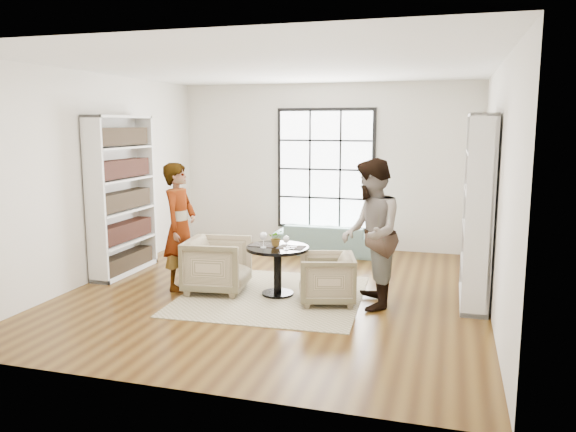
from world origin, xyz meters
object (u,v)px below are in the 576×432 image
(pedestal_table, at_px, (278,260))
(person_right, at_px, (371,234))
(armchair_left, at_px, (217,265))
(flower_centerpiece, at_px, (276,238))
(sofa, at_px, (327,238))
(wine_glass_right, at_px, (286,240))
(wine_glass_left, at_px, (263,236))
(person_left, at_px, (180,226))
(armchair_right, at_px, (327,278))

(pedestal_table, relative_size, person_right, 0.45)
(armchair_left, relative_size, flower_centerpiece, 3.68)
(pedestal_table, distance_m, sofa, 2.63)
(wine_glass_right, distance_m, flower_centerpiece, 0.26)
(wine_glass_right, bearing_deg, wine_glass_left, 174.82)
(armchair_left, distance_m, wine_glass_right, 1.10)
(person_left, height_order, flower_centerpiece, person_left)
(wine_glass_right, bearing_deg, sofa, 91.35)
(wine_glass_right, bearing_deg, person_left, 176.80)
(pedestal_table, relative_size, flower_centerpiece, 3.74)
(pedestal_table, bearing_deg, wine_glass_left, -143.82)
(wine_glass_left, distance_m, flower_centerpiece, 0.20)
(sofa, bearing_deg, armchair_left, 71.08)
(sofa, distance_m, wine_glass_left, 2.80)
(wine_glass_right, xyz_separation_m, flower_centerpiece, (-0.19, 0.18, -0.02))
(armchair_left, relative_size, person_right, 0.44)
(person_right, xyz_separation_m, wine_glass_right, (-1.08, -0.02, -0.13))
(sofa, height_order, armchair_left, armchair_left)
(armchair_right, bearing_deg, wine_glass_left, -105.75)
(pedestal_table, height_order, person_left, person_left)
(sofa, bearing_deg, person_left, 61.32)
(pedestal_table, distance_m, person_right, 1.33)
(armchair_right, height_order, flower_centerpiece, flower_centerpiece)
(person_left, relative_size, wine_glass_right, 9.43)
(person_left, relative_size, wine_glass_left, 8.34)
(sofa, height_order, person_right, person_right)
(pedestal_table, xyz_separation_m, sofa, (0.10, 2.62, -0.22))
(pedestal_table, bearing_deg, flower_centerpiece, 129.93)
(wine_glass_right, bearing_deg, armchair_right, 2.49)
(armchair_left, relative_size, person_left, 0.47)
(sofa, distance_m, person_left, 3.12)
(wine_glass_right, relative_size, flower_centerpiece, 0.83)
(armchair_right, bearing_deg, armchair_left, -107.72)
(armchair_right, bearing_deg, wine_glass_right, -102.86)
(armchair_right, relative_size, person_right, 0.38)
(person_right, height_order, wine_glass_left, person_right)
(wine_glass_left, xyz_separation_m, wine_glass_right, (0.32, -0.03, -0.02))
(wine_glass_left, xyz_separation_m, flower_centerpiece, (0.13, 0.15, -0.04))
(pedestal_table, bearing_deg, sofa, 87.88)
(person_right, xyz_separation_m, flower_centerpiece, (-1.27, 0.15, -0.15))
(pedestal_table, bearing_deg, wine_glass_right, -42.00)
(pedestal_table, relative_size, armchair_left, 1.02)
(wine_glass_right, bearing_deg, pedestal_table, 138.00)
(sofa, bearing_deg, wine_glass_left, 85.07)
(person_left, bearing_deg, armchair_right, -93.13)
(wine_glass_left, distance_m, wine_glass_right, 0.32)
(pedestal_table, relative_size, armchair_right, 1.19)
(wine_glass_left, bearing_deg, sofa, 84.64)
(armchair_right, xyz_separation_m, person_right, (0.55, 0.00, 0.61))
(pedestal_table, distance_m, flower_centerpiece, 0.29)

